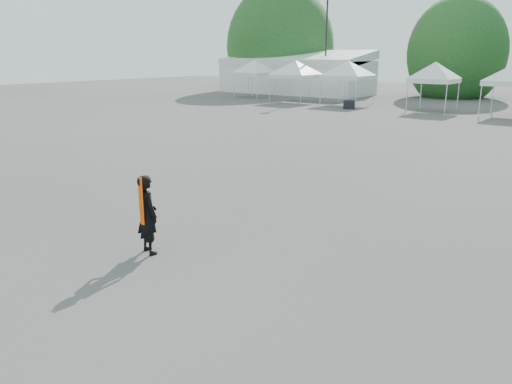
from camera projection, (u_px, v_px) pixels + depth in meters
The scene contains 11 objects.
ground at pixel (251, 238), 10.72m from camera, with size 120.00×120.00×0.00m, color #474442.
marquee at pixel (295, 73), 49.84m from camera, with size 15.00×6.25×4.23m.
light_pole_west at pixel (326, 32), 45.71m from camera, with size 0.60×0.25×10.30m.
tree_far_w at pixel (280, 47), 53.80m from camera, with size 4.80×4.80×7.30m.
tree_mid_w at pixel (456, 53), 44.87m from camera, with size 4.16×4.16×6.33m.
tent_a at pixel (254, 63), 45.02m from camera, with size 4.03×4.03×3.88m.
tent_b at pixel (296, 64), 40.61m from camera, with size 4.57×4.57×3.88m.
tent_c at pixel (349, 64), 38.32m from camera, with size 4.59×4.59×3.88m.
tent_d at pixel (435, 66), 33.70m from camera, with size 3.98×3.98×3.88m.
man at pixel (147, 214), 9.74m from camera, with size 0.65×0.51×1.59m.
crate_west at pixel (349, 105), 35.95m from camera, with size 0.78×0.61×0.61m, color black.
Camera 1 is at (6.24, -7.89, 3.82)m, focal length 35.00 mm.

